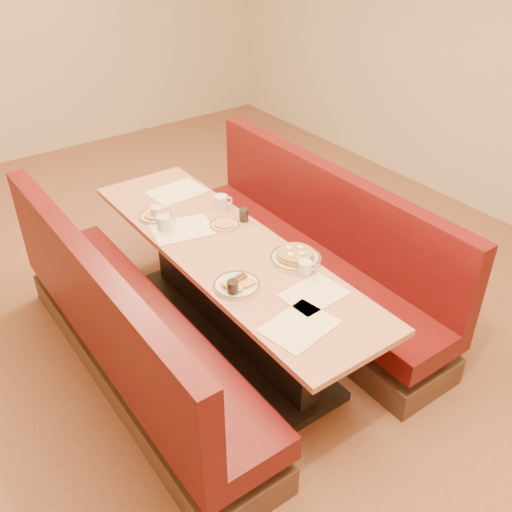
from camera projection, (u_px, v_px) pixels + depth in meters
ground at (230, 336)px, 4.04m from camera, size 8.00×8.00×0.00m
room_envelope at (220, 56)px, 2.98m from camera, size 6.04×8.04×2.82m
diner_table at (228, 294)px, 3.84m from camera, size 0.70×2.50×0.75m
booth_left at (129, 338)px, 3.48m from camera, size 0.55×2.50×1.05m
booth_right at (311, 260)px, 4.20m from camera, size 0.55×2.50×1.05m
placemat_near_left at (300, 326)px, 2.98m from camera, size 0.42×0.34×0.00m
placemat_near_right at (314, 294)px, 3.21m from camera, size 0.36×0.28×0.00m
placemat_far_left at (183, 229)px, 3.80m from camera, size 0.45×0.38×0.00m
placemat_far_right at (177, 192)px, 4.26m from camera, size 0.42×0.33×0.00m
pancake_plate at (295, 256)px, 3.49m from camera, size 0.32×0.32×0.07m
eggs_plate at (237, 285)px, 3.26m from camera, size 0.28×0.28×0.06m
extra_plate_mid at (224, 225)px, 3.84m from camera, size 0.20×0.20×0.04m
extra_plate_far at (156, 215)px, 3.94m from camera, size 0.23×0.23×0.05m
coffee_mug_a at (305, 268)px, 3.35m from camera, size 0.11×0.08×0.09m
coffee_mug_b at (164, 223)px, 3.78m from camera, size 0.13×0.09×0.10m
coffee_mug_c at (222, 202)px, 4.02m from camera, size 0.13×0.09×0.10m
coffee_mug_d at (158, 212)px, 3.91m from camera, size 0.12×0.09×0.09m
soda_tumbler_near at (233, 288)px, 3.18m from camera, size 0.07×0.07×0.09m
soda_tumbler_mid at (244, 215)px, 3.88m from camera, size 0.06×0.06×0.09m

